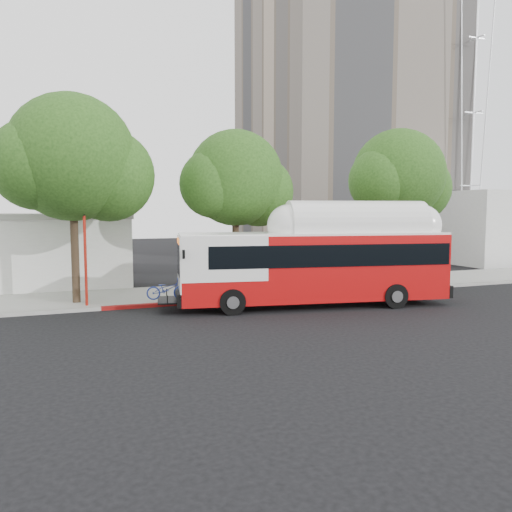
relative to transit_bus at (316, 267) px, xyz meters
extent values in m
plane|color=black|center=(-1.43, -1.49, -1.83)|extent=(120.00, 120.00, 0.00)
cube|color=gray|center=(-1.43, 5.01, -1.76)|extent=(60.00, 5.00, 0.15)
cube|color=gray|center=(-1.43, 2.41, -1.76)|extent=(60.00, 0.30, 0.15)
cube|color=maroon|center=(-4.43, 2.41, -1.75)|extent=(10.00, 0.32, 0.16)
cylinder|color=#2D2116|center=(-10.43, 4.01, 1.21)|extent=(0.36, 0.36, 6.08)
sphere|color=#1D4112|center=(-10.43, 4.01, 5.01)|extent=(5.80, 5.80, 5.80)
sphere|color=#1D4112|center=(-8.84, 4.21, 4.25)|extent=(4.35, 4.35, 4.35)
cylinder|color=#2D2116|center=(-2.43, 4.51, 0.89)|extent=(0.36, 0.36, 5.44)
sphere|color=#1D4112|center=(-2.43, 4.51, 4.29)|extent=(5.00, 5.00, 5.00)
sphere|color=#1D4112|center=(-1.06, 4.71, 3.61)|extent=(3.75, 3.75, 3.75)
cylinder|color=#2D2116|center=(7.57, 4.31, 1.05)|extent=(0.36, 0.36, 5.76)
sphere|color=#1D4112|center=(7.57, 4.31, 4.65)|extent=(5.40, 5.40, 5.40)
sphere|color=#1D4112|center=(9.05, 4.51, 3.93)|extent=(4.05, 4.05, 4.05)
cube|color=tan|center=(16.57, 26.51, 15.67)|extent=(18.00, 18.00, 35.00)
cube|color=#B30C0D|center=(-0.09, 0.01, 0.01)|extent=(12.55, 4.57, 2.97)
cube|color=black|center=(0.41, -0.07, 0.63)|extent=(11.35, 4.44, 0.97)
cube|color=white|center=(-0.09, 0.01, 1.54)|extent=(12.54, 4.49, 0.10)
cube|color=white|center=(1.93, -0.31, 1.80)|extent=(6.80, 3.06, 0.56)
cube|color=black|center=(-6.71, 1.08, -1.32)|extent=(1.10, 1.95, 0.06)
imported|color=navy|center=(-6.71, 1.08, -0.83)|extent=(0.88, 1.83, 0.92)
cylinder|color=#A61D11|center=(-10.01, 3.00, 0.28)|extent=(0.13, 0.13, 4.22)
cube|color=black|center=(-10.01, 3.00, 2.50)|extent=(0.05, 0.42, 0.26)
camera|label=1|loc=(-10.54, -20.52, 2.63)|focal=35.00mm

